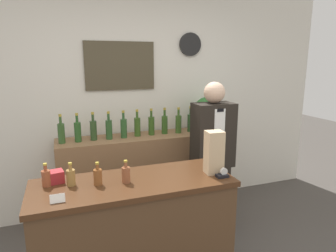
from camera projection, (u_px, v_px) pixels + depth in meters
name	position (u px, v px, depth m)	size (l,w,h in m)	color
back_wall	(131.00, 100.00, 3.58)	(5.20, 0.09, 2.70)	silver
back_shelf	(144.00, 176.00, 3.53)	(1.93, 0.44, 0.97)	#8E6642
display_counter	(135.00, 239.00, 2.30)	(1.46, 0.57, 0.96)	#4C331E
shopkeeper	(212.00, 160.00, 3.10)	(0.41, 0.26, 1.61)	black
potted_plant	(207.00, 112.00, 3.65)	(0.34, 0.34, 0.41)	#4C3D2D
paper_bag	(214.00, 152.00, 2.31)	(0.14, 0.12, 0.34)	tan
tape_dispenser	(223.00, 174.00, 2.26)	(0.09, 0.06, 0.07)	black
price_card_left	(57.00, 198.00, 1.85)	(0.09, 0.02, 0.06)	white
gift_box	(55.00, 177.00, 2.15)	(0.13, 0.12, 0.09)	maroon
counter_bottle_0	(46.00, 178.00, 2.09)	(0.06, 0.06, 0.17)	brown
counter_bottle_1	(71.00, 177.00, 2.10)	(0.06, 0.06, 0.17)	olive
counter_bottle_2	(98.00, 176.00, 2.11)	(0.06, 0.06, 0.17)	brown
counter_bottle_3	(126.00, 174.00, 2.15)	(0.06, 0.06, 0.17)	brown
shelf_bottle_0	(61.00, 132.00, 3.09)	(0.07, 0.07, 0.31)	#335727
shelf_bottle_1	(78.00, 131.00, 3.15)	(0.07, 0.07, 0.31)	#2A5725
shelf_bottle_2	(93.00, 130.00, 3.22)	(0.07, 0.07, 0.31)	#2E4A26
shelf_bottle_3	(109.00, 129.00, 3.26)	(0.07, 0.07, 0.31)	#2C5428
shelf_bottle_4	(124.00, 128.00, 3.32)	(0.07, 0.07, 0.31)	#2C562A
shelf_bottle_5	(138.00, 126.00, 3.39)	(0.07, 0.07, 0.31)	#35571E
shelf_bottle_6	(151.00, 125.00, 3.45)	(0.07, 0.07, 0.31)	#31531E
shelf_bottle_7	(165.00, 124.00, 3.51)	(0.07, 0.07, 0.31)	#2F541F
shelf_bottle_8	(178.00, 123.00, 3.54)	(0.07, 0.07, 0.31)	#355822
shelf_bottle_9	(190.00, 122.00, 3.61)	(0.07, 0.07, 0.31)	#2A5027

